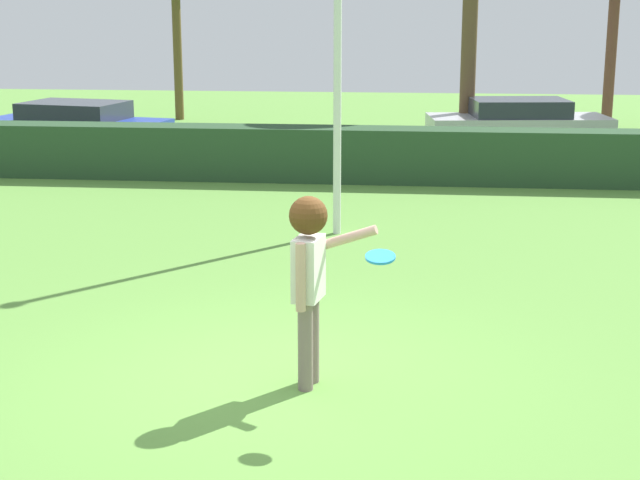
% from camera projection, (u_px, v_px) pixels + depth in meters
% --- Properties ---
extents(ground_plane, '(60.00, 60.00, 0.00)m').
position_uv_depth(ground_plane, '(274.00, 379.00, 9.19)').
color(ground_plane, '#60983F').
extents(person, '(0.80, 0.56, 1.79)m').
position_uv_depth(person, '(309.00, 266.00, 8.76)').
color(person, slate).
rests_on(person, ground).
extents(frisbee, '(0.26, 0.25, 0.08)m').
position_uv_depth(frisbee, '(380.00, 257.00, 8.17)').
color(frisbee, '#268CE5').
extents(lamppost, '(0.24, 0.24, 5.42)m').
position_uv_depth(lamppost, '(338.00, 33.00, 14.26)').
color(lamppost, silver).
rests_on(lamppost, ground).
extents(hedge_row, '(28.18, 0.90, 1.06)m').
position_uv_depth(hedge_row, '(353.00, 154.00, 19.23)').
color(hedge_row, '#28472A').
rests_on(hedge_row, ground).
extents(parked_car_blue, '(4.45, 2.47, 1.25)m').
position_uv_depth(parked_car_blue, '(75.00, 126.00, 22.29)').
color(parked_car_blue, '#263FA5').
rests_on(parked_car_blue, ground).
extents(parked_car_silver, '(4.38, 2.24, 1.25)m').
position_uv_depth(parked_car_silver, '(518.00, 123.00, 22.94)').
color(parked_car_silver, '#B7B7BC').
rests_on(parked_car_silver, ground).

